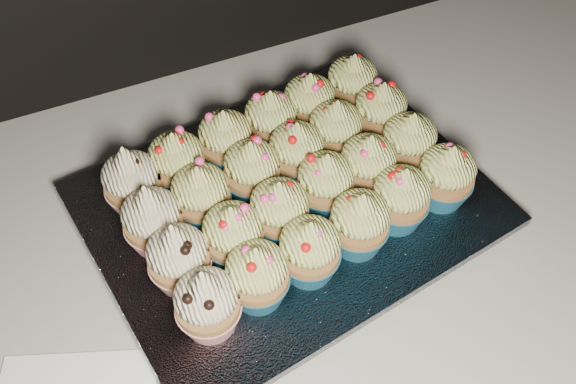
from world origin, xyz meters
name	(u,v)px	position (x,y,z in m)	size (l,w,h in m)	color
cabinet	(297,378)	(0.00, 1.70, 0.43)	(2.40, 0.60, 0.86)	black
worktop	(301,228)	(0.00, 1.70, 0.88)	(2.44, 0.64, 0.04)	beige
baking_tray	(288,213)	(-0.02, 1.70, 0.91)	(0.39, 0.30, 0.02)	black
foil_lining	(288,204)	(-0.02, 1.70, 0.93)	(0.42, 0.33, 0.01)	silver
cupcake_0	(207,303)	(-0.14, 1.60, 0.97)	(0.06, 0.06, 0.10)	red
cupcake_1	(257,275)	(-0.09, 1.61, 0.97)	(0.06, 0.06, 0.08)	#1A5E7B
cupcake_2	(310,250)	(-0.03, 1.61, 0.97)	(0.06, 0.06, 0.08)	#1A5E7B
cupcake_3	(359,223)	(0.03, 1.62, 0.97)	(0.06, 0.06, 0.08)	#1A5E7B
cupcake_4	(401,198)	(0.08, 1.63, 0.97)	(0.06, 0.06, 0.08)	#1A5E7B
cupcake_5	(446,176)	(0.14, 1.64, 0.97)	(0.06, 0.06, 0.08)	#1A5E7B
cupcake_6	(178,257)	(-0.15, 1.66, 0.97)	(0.06, 0.06, 0.10)	red
cupcake_7	(233,235)	(-0.09, 1.66, 0.97)	(0.06, 0.06, 0.08)	#1A5E7B
cupcake_8	(279,211)	(-0.04, 1.67, 0.97)	(0.06, 0.06, 0.08)	#1A5E7B
cupcake_9	(325,183)	(0.02, 1.68, 0.97)	(0.06, 0.06, 0.08)	#1A5E7B
cupcake_10	(368,165)	(0.07, 1.69, 0.97)	(0.06, 0.06, 0.08)	#1A5E7B
cupcake_11	(408,143)	(0.13, 1.70, 0.97)	(0.06, 0.06, 0.08)	#1A5E7B
cupcake_12	(153,220)	(-0.16, 1.71, 0.97)	(0.06, 0.06, 0.10)	red
cupcake_13	(201,196)	(-0.11, 1.72, 0.97)	(0.06, 0.06, 0.08)	#1A5E7B
cupcake_14	(252,171)	(-0.05, 1.73, 0.97)	(0.06, 0.06, 0.08)	#1A5E7B
cupcake_15	(296,152)	(0.01, 1.74, 0.97)	(0.06, 0.06, 0.08)	#1A5E7B
cupcake_16	(335,131)	(0.06, 1.75, 0.97)	(0.06, 0.06, 0.08)	#1A5E7B
cupcake_17	(380,113)	(0.12, 1.75, 0.97)	(0.06, 0.06, 0.08)	#1A5E7B
cupcake_18	(132,181)	(-0.17, 1.77, 0.97)	(0.06, 0.06, 0.10)	red
cupcake_19	(177,162)	(-0.12, 1.78, 0.97)	(0.06, 0.06, 0.08)	#1A5E7B
cupcake_20	(226,140)	(-0.06, 1.79, 0.97)	(0.06, 0.06, 0.08)	#1A5E7B
cupcake_21	(271,121)	(0.00, 1.79, 0.97)	(0.06, 0.06, 0.08)	#1A5E7B
cupcake_22	(309,103)	(0.05, 1.80, 0.97)	(0.06, 0.06, 0.08)	#1A5E7B
cupcake_23	(352,84)	(0.12, 1.81, 0.97)	(0.06, 0.06, 0.08)	#1A5E7B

